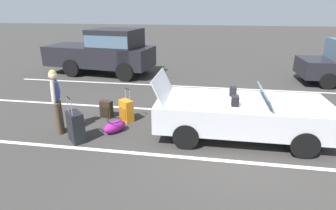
{
  "coord_description": "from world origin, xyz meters",
  "views": [
    {
      "loc": [
        -0.78,
        -6.3,
        3.1
      ],
      "look_at": [
        -1.8,
        -0.08,
        0.75
      ],
      "focal_mm": 28.75,
      "sensor_mm": 36.0,
      "label": 1
    }
  ],
  "objects": [
    {
      "name": "convertible_car",
      "position": [
        0.2,
        0.0,
        0.59
      ],
      "size": [
        4.2,
        1.86,
        1.52
      ],
      "rotation": [
        0.0,
        0.0,
        0.01
      ],
      "color": "silver",
      "rests_on": "ground_plane"
    },
    {
      "name": "parked_pickup_truck_near",
      "position": [
        -5.6,
        5.64,
        1.11
      ],
      "size": [
        5.21,
        2.59,
        2.1
      ],
      "rotation": [
        0.0,
        0.0,
        -0.13
      ],
      "color": "black",
      "rests_on": "ground_plane"
    },
    {
      "name": "suitcase_large_black",
      "position": [
        -3.89,
        -0.91,
        0.37
      ],
      "size": [
        0.54,
        0.53,
        1.13
      ],
      "rotation": [
        0.0,
        0.0,
        0.8
      ],
      "color": "black",
      "rests_on": "ground_plane"
    },
    {
      "name": "suitcase_small_carryon",
      "position": [
        -3.73,
        0.6,
        0.25
      ],
      "size": [
        0.37,
        0.27,
        0.5
      ],
      "rotation": [
        0.0,
        0.0,
        4.52
      ],
      "color": "#2D2319",
      "rests_on": "ground_plane"
    },
    {
      "name": "duffel_bag",
      "position": [
        -3.16,
        -0.3,
        0.16
      ],
      "size": [
        0.6,
        0.7,
        0.34
      ],
      "rotation": [
        0.0,
        0.0,
        4.13
      ],
      "color": "#991E8C",
      "rests_on": "ground_plane"
    },
    {
      "name": "lot_line_far",
      "position": [
        0.0,
        4.15,
        0.0
      ],
      "size": [
        18.0,
        0.12,
        0.01
      ],
      "primitive_type": "cube",
      "color": "silver",
      "rests_on": "ground_plane"
    },
    {
      "name": "lot_line_mid",
      "position": [
        0.0,
        1.45,
        0.0
      ],
      "size": [
        18.0,
        0.12,
        0.01
      ],
      "primitive_type": "cube",
      "color": "silver",
      "rests_on": "ground_plane"
    },
    {
      "name": "ground_plane",
      "position": [
        0.0,
        0.0,
        0.0
      ],
      "size": [
        80.0,
        80.0,
        0.0
      ],
      "primitive_type": "plane",
      "color": "#383533"
    },
    {
      "name": "lot_line_near",
      "position": [
        0.0,
        -1.25,
        0.0
      ],
      "size": [
        18.0,
        0.12,
        0.01
      ],
      "primitive_type": "cube",
      "color": "silver",
      "rests_on": "ground_plane"
    },
    {
      "name": "suitcase_medium_bright",
      "position": [
        -3.07,
        0.44,
        0.31
      ],
      "size": [
        0.46,
        0.44,
        0.95
      ],
      "rotation": [
        0.0,
        0.0,
        4.0
      ],
      "color": "orange",
      "rests_on": "ground_plane"
    },
    {
      "name": "traveler_person",
      "position": [
        -4.54,
        -0.54,
        0.93
      ],
      "size": [
        0.31,
        0.6,
        1.65
      ],
      "rotation": [
        0.0,
        0.0,
        0.33
      ],
      "color": "#4C3F2D",
      "rests_on": "ground_plane"
    }
  ]
}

